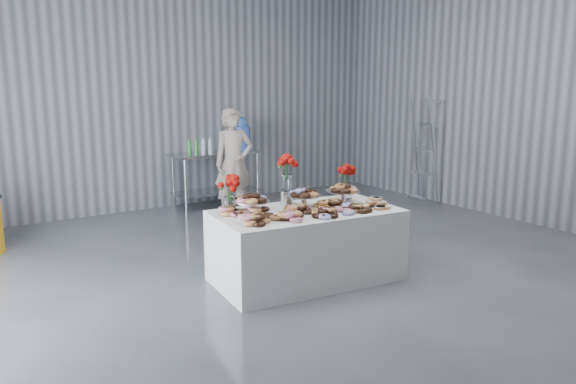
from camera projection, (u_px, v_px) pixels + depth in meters
name	position (u px, v px, depth m)	size (l,w,h in m)	color
ground	(338.00, 289.00, 5.67)	(9.00, 9.00, 0.00)	#3A3C42
room_walls	(314.00, 16.00, 5.05)	(8.04, 9.04, 4.02)	gray
display_table	(306.00, 245.00, 5.88)	(1.90, 1.00, 0.75)	white
prep_table	(216.00, 169.00, 9.26)	(1.50, 0.60, 0.90)	silver
donut_mounds	(309.00, 207.00, 5.75)	(1.80, 0.80, 0.09)	#C98E49
cake_stand_left	(252.00, 200.00, 5.65)	(0.36, 0.36, 0.17)	silver
cake_stand_mid	(304.00, 194.00, 5.93)	(0.36, 0.36, 0.17)	silver
cake_stand_right	(344.00, 190.00, 6.15)	(0.36, 0.36, 0.17)	silver
danish_pile	(374.00, 201.00, 6.00)	(0.48, 0.48, 0.11)	white
bouquet_left	(229.00, 185.00, 5.62)	(0.26, 0.26, 0.42)	white
bouquet_right	(348.00, 173.00, 6.32)	(0.26, 0.26, 0.42)	white
bouquet_center	(287.00, 170.00, 6.01)	(0.26, 0.26, 0.57)	silver
water_jug	(242.00, 135.00, 9.43)	(0.28, 0.28, 0.55)	#4270E2
drink_bottles	(200.00, 146.00, 8.92)	(0.54, 0.08, 0.27)	#268C33
person	(234.00, 163.00, 8.47)	(0.60, 0.40, 1.66)	#CC8C93
stepladder	(425.00, 149.00, 9.47)	(0.24, 0.46, 1.82)	silver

